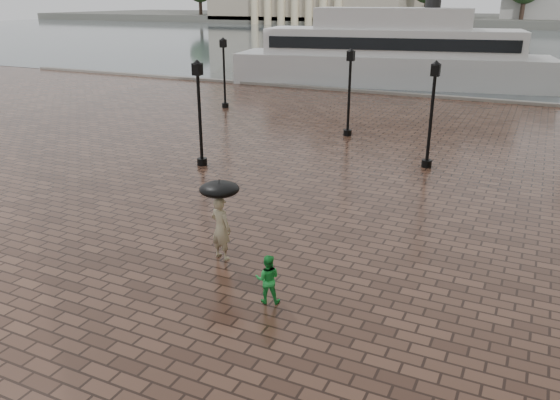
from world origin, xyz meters
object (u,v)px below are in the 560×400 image
at_px(street_lamps, 354,93).
at_px(adult_pedestrian, 221,228).
at_px(ferry_near, 391,54).
at_px(child_pedestrian, 268,279).

xyz_separation_m(street_lamps, adult_pedestrian, (1.17, -15.10, -1.41)).
bearing_deg(ferry_near, street_lamps, -91.15).
xyz_separation_m(child_pedestrian, ferry_near, (-6.65, 36.07, 1.92)).
xyz_separation_m(adult_pedestrian, child_pedestrian, (2.25, -1.56, -0.30)).
relative_size(child_pedestrian, ferry_near, 0.05).
height_order(street_lamps, child_pedestrian, street_lamps).
relative_size(street_lamps, adult_pedestrian, 11.70).
relative_size(adult_pedestrian, child_pedestrian, 1.48).
height_order(street_lamps, ferry_near, ferry_near).
bearing_deg(adult_pedestrian, ferry_near, -70.68).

